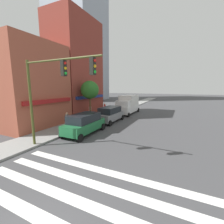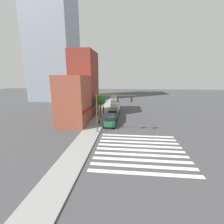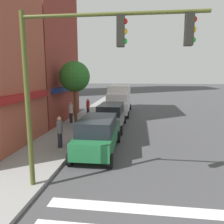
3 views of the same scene
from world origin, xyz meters
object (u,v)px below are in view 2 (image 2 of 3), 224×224
suv_grey (113,113)px  pedestrian_grey_coat (99,119)px  traffic_signal (111,105)px  pedestrian_white_shirt (98,112)px  suv_green (110,120)px  box_truck_white (115,105)px  pedestrian_red_jacket (103,109)px  street_tree (100,100)px

suv_grey → pedestrian_grey_coat: 5.87m
traffic_signal → suv_grey: traffic_signal is taller
pedestrian_white_shirt → pedestrian_grey_coat: bearing=-176.3°
traffic_signal → suv_green: bearing=7.2°
box_truck_white → pedestrian_grey_coat: 12.46m
traffic_signal → pedestrian_red_jacket: bearing=13.8°
suv_grey → street_tree: 4.12m
box_truck_white → suv_grey: bearing=179.7°
suv_grey → pedestrian_red_jacket: 4.62m
suv_grey → street_tree: (-0.28, 2.80, 3.01)m
pedestrian_red_jacket → suv_grey: bearing=155.5°
traffic_signal → pedestrian_grey_coat: size_ratio=3.56×
suv_grey → box_truck_white: box_truck_white is taller
suv_green → street_tree: street_tree is taller
box_truck_white → pedestrian_white_shirt: 6.98m
traffic_signal → box_truck_white: 16.72m
pedestrian_red_jacket → pedestrian_grey_coat: bearing=122.5°
box_truck_white → street_tree: street_tree is taller
suv_green → pedestrian_white_shirt: suv_green is taller
suv_green → street_tree: 6.66m
suv_green → box_truck_white: (12.34, -0.00, 0.56)m
traffic_signal → pedestrian_white_shirt: 11.77m
suv_green → pedestrian_red_jacket: (9.24, 2.75, 0.04)m
box_truck_white → street_tree: size_ratio=1.22×
suv_green → box_truck_white: 12.35m
pedestrian_white_shirt → traffic_signal: bearing=-167.4°
box_truck_white → pedestrian_grey_coat: (-12.26, 2.18, -0.51)m
suv_grey → pedestrian_grey_coat: (-5.44, 2.18, 0.04)m
pedestrian_grey_coat → traffic_signal: bearing=71.8°
pedestrian_red_jacket → pedestrian_grey_coat: 9.17m
suv_grey → pedestrian_grey_coat: size_ratio=2.67×
suv_grey → suv_green: bearing=-179.2°
traffic_signal → pedestrian_red_jacket: 14.18m
suv_green → pedestrian_red_jacket: suv_green is taller
suv_grey → pedestrian_white_shirt: size_ratio=2.67×
pedestrian_red_jacket → pedestrian_white_shirt: same height
traffic_signal → pedestrian_red_jacket: (13.33, 3.27, -3.55)m
traffic_signal → street_tree: traffic_signal is taller
pedestrian_red_jacket → box_truck_white: bearing=-102.7°
pedestrian_grey_coat → pedestrian_white_shirt: (6.29, 1.38, 0.00)m
pedestrian_red_jacket → suv_green: bearing=135.5°
suv_green → street_tree: bearing=27.3°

